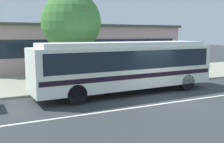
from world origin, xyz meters
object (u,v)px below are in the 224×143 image
Objects in this scene: bus_stop_sign at (151,58)px; street_tree_near_stop at (71,22)px; transit_bus at (126,64)px; pedestrian_walking_along_curb at (134,69)px; pedestrian_waiting_near_sign at (114,71)px.

bus_stop_sign is 0.41× the size of street_tree_near_stop.
street_tree_near_stop is (-5.18, 1.70, 2.43)m from bus_stop_sign.
bus_stop_sign is 5.97m from street_tree_near_stop.
bus_stop_sign is at bearing -18.15° from street_tree_near_stop.
transit_bus is 1.79× the size of street_tree_near_stop.
street_tree_near_stop is (-2.00, 3.83, 2.44)m from transit_bus.
street_tree_near_stop is (-3.75, 1.69, 3.06)m from pedestrian_walking_along_curb.
street_tree_near_stop is (-2.13, 2.01, 3.08)m from pedestrian_waiting_near_sign.
transit_bus reaches higher than bus_stop_sign.
street_tree_near_stop reaches higher than pedestrian_walking_along_curb.
transit_bus is at bearing -94.04° from pedestrian_waiting_near_sign.
pedestrian_walking_along_curb is at bearing 50.69° from transit_bus.
street_tree_near_stop reaches higher than bus_stop_sign.
transit_bus is 6.56× the size of pedestrian_walking_along_curb.
transit_bus is 3.83m from bus_stop_sign.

